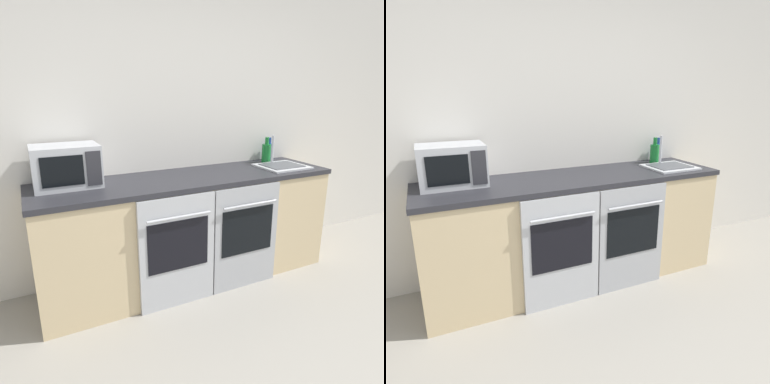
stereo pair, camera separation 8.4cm
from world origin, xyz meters
The scene contains 8 objects.
wall_back centered at (0.00, 2.14, 1.30)m, with size 10.00×0.06×2.60m.
counter_back centered at (0.00, 1.79, 0.47)m, with size 2.50×0.67×0.93m.
oven_left centered at (-0.26, 1.45, 0.45)m, with size 0.60×0.06×0.88m.
oven_right centered at (0.35, 1.45, 0.45)m, with size 0.60×0.06×0.88m.
microwave centered at (-0.94, 1.91, 1.08)m, with size 0.47×0.34×0.31m.
bottle_blue centered at (1.02, 2.06, 1.02)m, with size 0.07×0.07×0.23m.
bottle_green centered at (0.92, 1.97, 1.03)m, with size 0.09×0.09×0.24m.
sink centered at (0.91, 1.73, 0.95)m, with size 0.42×0.37×0.27m.
Camera 2 is at (-1.12, -0.70, 1.61)m, focal length 32.00 mm.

